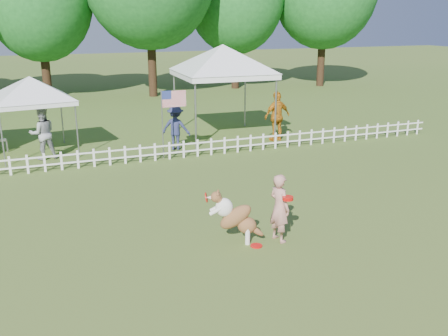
% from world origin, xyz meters
% --- Properties ---
extents(ground, '(120.00, 120.00, 0.00)m').
position_xyz_m(ground, '(0.00, 0.00, 0.00)').
color(ground, '#35611E').
rests_on(ground, ground).
extents(picket_fence, '(22.00, 0.08, 0.60)m').
position_xyz_m(picket_fence, '(0.00, 7.00, 0.30)').
color(picket_fence, white).
rests_on(picket_fence, ground).
extents(handler, '(0.48, 0.62, 1.50)m').
position_xyz_m(handler, '(0.77, -0.07, 0.75)').
color(handler, tan).
rests_on(handler, ground).
extents(dog, '(1.17, 0.79, 1.15)m').
position_xyz_m(dog, '(-0.11, 0.18, 0.58)').
color(dog, brown).
rests_on(dog, ground).
extents(frisbee_on_turf, '(0.32, 0.32, 0.02)m').
position_xyz_m(frisbee_on_turf, '(0.20, -0.17, 0.01)').
color(frisbee_on_turf, red).
rests_on(frisbee_on_turf, ground).
extents(canopy_tent_left, '(2.91, 2.91, 2.65)m').
position_xyz_m(canopy_tent_left, '(-3.93, 9.40, 1.33)').
color(canopy_tent_left, white).
rests_on(canopy_tent_left, ground).
extents(canopy_tent_right, '(3.54, 3.54, 3.55)m').
position_xyz_m(canopy_tent_right, '(3.15, 9.54, 1.77)').
color(canopy_tent_right, white).
rests_on(canopy_tent_right, ground).
extents(flag_pole, '(0.90, 0.10, 2.34)m').
position_xyz_m(flag_pole, '(0.09, 7.19, 1.17)').
color(flag_pole, gray).
rests_on(flag_pole, ground).
extents(spectator_a, '(0.95, 0.79, 1.78)m').
position_xyz_m(spectator_a, '(-3.70, 8.55, 0.89)').
color(spectator_a, gray).
rests_on(spectator_a, ground).
extents(spectator_b, '(1.21, 1.06, 1.63)m').
position_xyz_m(spectator_b, '(0.82, 8.19, 0.81)').
color(spectator_b, navy).
rests_on(spectator_b, ground).
extents(spectator_c, '(1.18, 0.63, 1.92)m').
position_xyz_m(spectator_c, '(4.85, 8.11, 0.96)').
color(spectator_c, '#BE7016').
rests_on(spectator_c, ground).
extents(tree_center_left, '(6.00, 6.00, 9.80)m').
position_xyz_m(tree_center_left, '(-3.00, 22.50, 4.90)').
color(tree_center_left, '#19591E').
rests_on(tree_center_left, ground).
extents(tree_right, '(6.20, 6.20, 10.40)m').
position_xyz_m(tree_right, '(9.00, 22.50, 5.20)').
color(tree_right, '#19591E').
rests_on(tree_right, ground).
extents(tree_far_right, '(7.00, 7.00, 11.40)m').
position_xyz_m(tree_far_right, '(15.00, 21.50, 5.70)').
color(tree_far_right, '#19591E').
rests_on(tree_far_right, ground).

